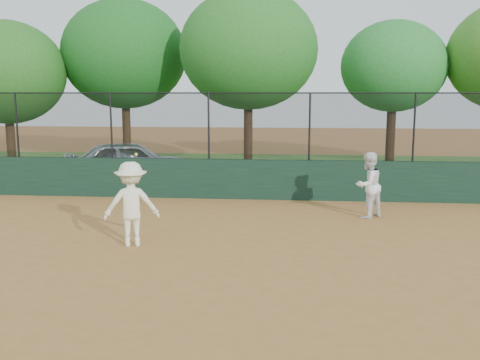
# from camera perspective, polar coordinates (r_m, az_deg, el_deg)

# --- Properties ---
(ground) EXTENTS (80.00, 80.00, 0.00)m
(ground) POSITION_cam_1_polar(r_m,az_deg,el_deg) (10.54, -5.51, -8.32)
(ground) COLOR #B17439
(ground) RESTS_ON ground
(back_wall) EXTENTS (26.00, 0.20, 1.20)m
(back_wall) POSITION_cam_1_polar(r_m,az_deg,el_deg) (16.19, -1.56, 0.10)
(back_wall) COLOR #183524
(back_wall) RESTS_ON ground
(grass_strip) EXTENTS (36.00, 12.00, 0.01)m
(grass_strip) POSITION_cam_1_polar(r_m,az_deg,el_deg) (22.18, 0.31, 1.03)
(grass_strip) COLOR #2D591C
(grass_strip) RESTS_ON ground
(parked_car) EXTENTS (4.86, 3.15, 1.54)m
(parked_car) POSITION_cam_1_polar(r_m,az_deg,el_deg) (19.17, -11.57, 1.86)
(parked_car) COLOR silver
(parked_car) RESTS_ON ground
(player_second) EXTENTS (1.04, 1.02, 1.69)m
(player_second) POSITION_cam_1_polar(r_m,az_deg,el_deg) (14.07, 13.50, -0.53)
(player_second) COLOR white
(player_second) RESTS_ON ground
(player_main) EXTENTS (1.28, 0.94, 2.00)m
(player_main) POSITION_cam_1_polar(r_m,az_deg,el_deg) (11.37, -11.50, -2.53)
(player_main) COLOR white
(player_main) RESTS_ON ground
(fence_assembly) EXTENTS (26.00, 0.06, 2.00)m
(fence_assembly) POSITION_cam_1_polar(r_m,az_deg,el_deg) (16.01, -1.69, 5.89)
(fence_assembly) COLOR black
(fence_assembly) RESTS_ON back_wall
(tree_0) EXTENTS (4.85, 4.41, 6.10)m
(tree_0) POSITION_cam_1_polar(r_m,az_deg,el_deg) (24.19, -23.68, 10.45)
(tree_0) COLOR #49311A
(tree_0) RESTS_ON ground
(tree_1) EXTENTS (5.42, 4.92, 7.17)m
(tree_1) POSITION_cam_1_polar(r_m,az_deg,el_deg) (24.20, -12.26, 12.96)
(tree_1) COLOR #462E18
(tree_1) RESTS_ON ground
(tree_2) EXTENTS (5.43, 4.94, 7.20)m
(tree_2) POSITION_cam_1_polar(r_m,az_deg,el_deg) (21.54, 0.90, 13.71)
(tree_2) COLOR #422917
(tree_2) RESTS_ON ground
(tree_3) EXTENTS (4.11, 3.73, 5.98)m
(tree_3) POSITION_cam_1_polar(r_m,az_deg,el_deg) (22.14, 16.07, 11.53)
(tree_3) COLOR #382212
(tree_3) RESTS_ON ground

